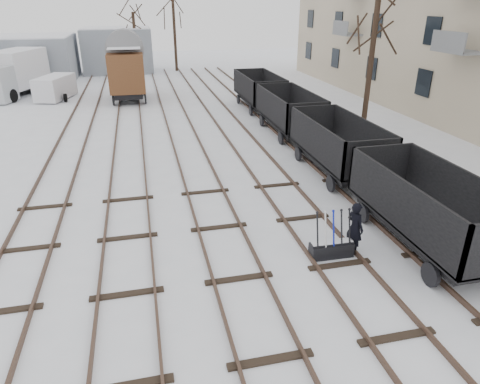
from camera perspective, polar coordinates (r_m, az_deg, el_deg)
The scene contains 16 objects.
ground at distance 12.03m, azimuth -0.14°, elevation -11.58°, with size 120.00×120.00×0.00m, color white.
tracks at distance 24.31m, azimuth -7.49°, elevation 7.32°, with size 13.90×52.00×0.16m.
shed_left at distance 47.05m, azimuth -27.44°, elevation 15.51°, with size 10.00×8.00×4.10m.
shed_right at distance 49.78m, azimuth -15.96°, elevation 17.77°, with size 7.00×6.00×4.50m.
ground_frame at distance 13.14m, azimuth 12.08°, elevation -7.32°, with size 1.31×0.44×1.49m.
worker at distance 13.27m, azimuth 15.06°, elevation -4.64°, with size 0.60×0.39×1.64m, color black.
freight_wagon_a at distance 14.28m, azimuth 23.61°, elevation -3.39°, with size 2.34×5.84×2.38m.
freight_wagon_b at distance 19.30m, azimuth 12.78°, elevation 5.07°, with size 2.34×5.84×2.38m.
freight_wagon_c at distance 24.96m, azimuth 6.52°, elevation 9.81°, with size 2.34×5.84×2.38m.
freight_wagon_d at distance 30.91m, azimuth 2.54°, elevation 12.71°, with size 2.34×5.84×2.38m.
box_van_wagon at distance 34.54m, azimuth -14.86°, elevation 15.58°, with size 2.83×5.28×4.00m.
lorry at distance 39.57m, azimuth -27.96°, elevation 13.84°, with size 3.95×7.96×3.46m.
panel_van at distance 36.88m, azimuth -23.42°, elevation 12.70°, with size 2.82×4.33×1.76m.
tree_near at distance 25.09m, azimuth 17.01°, elevation 16.01°, with size 0.30×0.30×7.81m, color black.
tree_far_left at distance 47.30m, azimuth -13.74°, elevation 18.64°, with size 0.30×0.30×6.02m, color black.
tree_far_right at distance 48.88m, azimuth -8.71°, elevation 20.18°, with size 0.30×0.30×7.72m, color black.
Camera 1 is at (-2.20, -9.52, 7.03)m, focal length 32.00 mm.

